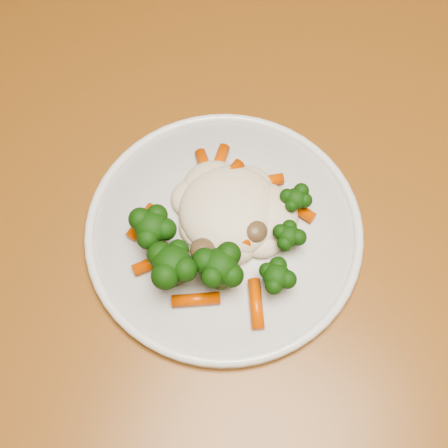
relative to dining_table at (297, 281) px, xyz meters
name	(u,v)px	position (x,y,z in m)	size (l,w,h in m)	color
dining_table	(297,281)	(0.00, 0.00, 0.00)	(1.44, 1.21, 0.75)	#945922
plate	(224,230)	(-0.09, -0.02, 0.10)	(0.28, 0.28, 0.01)	white
meal	(220,229)	(-0.08, -0.03, 0.13)	(0.18, 0.19, 0.05)	#F1E1C1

